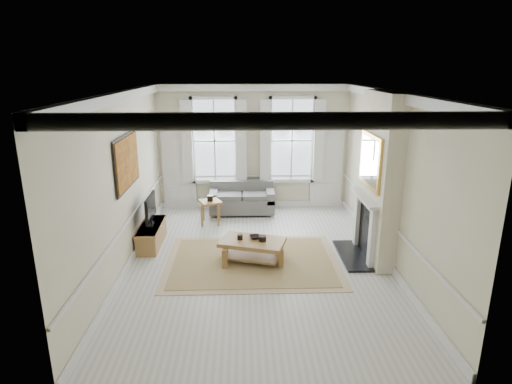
{
  "coord_description": "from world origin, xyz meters",
  "views": [
    {
      "loc": [
        -0.31,
        -7.97,
        3.85
      ],
      "look_at": [
        -0.02,
        0.82,
        1.25
      ],
      "focal_mm": 30.0,
      "sensor_mm": 36.0,
      "label": 1
    }
  ],
  "objects_px": {
    "side_table": "(210,205)",
    "tv_stand": "(152,235)",
    "coffee_table": "(252,244)",
    "sofa": "(242,200)"
  },
  "relations": [
    {
      "from": "side_table",
      "to": "tv_stand",
      "type": "relative_size",
      "value": 0.48
    },
    {
      "from": "tv_stand",
      "to": "sofa",
      "type": "bearing_deg",
      "value": 46.93
    },
    {
      "from": "sofa",
      "to": "coffee_table",
      "type": "height_order",
      "value": "sofa"
    },
    {
      "from": "tv_stand",
      "to": "coffee_table",
      "type": "bearing_deg",
      "value": -22.89
    },
    {
      "from": "side_table",
      "to": "coffee_table",
      "type": "distance_m",
      "value": 2.49
    },
    {
      "from": "coffee_table",
      "to": "sofa",
      "type": "bearing_deg",
      "value": 110.64
    },
    {
      "from": "sofa",
      "to": "side_table",
      "type": "bearing_deg",
      "value": -134.27
    },
    {
      "from": "coffee_table",
      "to": "tv_stand",
      "type": "bearing_deg",
      "value": 173.97
    },
    {
      "from": "coffee_table",
      "to": "tv_stand",
      "type": "xyz_separation_m",
      "value": [
        -2.23,
        0.94,
        -0.16
      ]
    },
    {
      "from": "side_table",
      "to": "tv_stand",
      "type": "distance_m",
      "value": 1.83
    }
  ]
}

